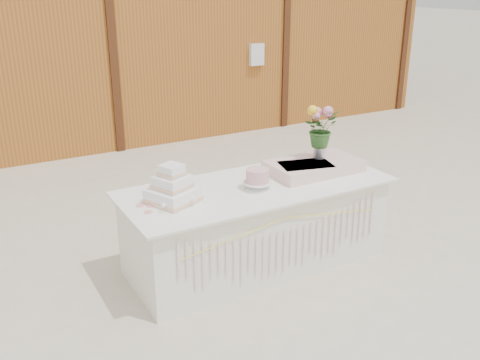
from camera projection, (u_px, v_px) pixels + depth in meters
name	position (u px, v px, depth m)	size (l,w,h in m)	color
ground	(256.00, 263.00, 4.93)	(80.00, 80.00, 0.00)	beige
barn	(77.00, 28.00, 9.22)	(12.60, 4.60, 3.30)	#9B5B20
cake_table	(257.00, 225.00, 4.79)	(2.40, 1.00, 0.77)	white
wedding_cake	(172.00, 189.00, 4.27)	(0.46, 0.46, 0.32)	white
pink_cake_stand	(257.00, 178.00, 4.55)	(0.25, 0.25, 0.18)	white
satin_runner	(314.00, 166.00, 4.98)	(0.86, 0.50, 0.11)	#FFD7CD
flower_vase	(320.00, 150.00, 5.01)	(0.12, 0.12, 0.16)	silver
bouquet	(321.00, 123.00, 4.92)	(0.31, 0.27, 0.35)	#2F5E25
loose_flowers	(144.00, 205.00, 4.23)	(0.14, 0.33, 0.02)	pink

